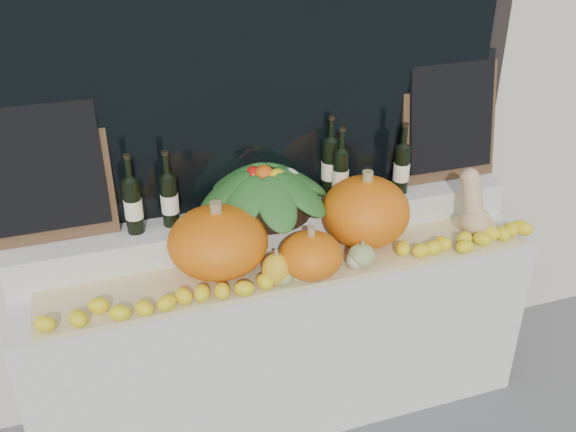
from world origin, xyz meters
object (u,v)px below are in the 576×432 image
Objects in this scene: pumpkin_left at (218,242)px; butternut_squash at (474,207)px; produce_bowl at (264,190)px; wine_bottle_tall at (330,167)px; pumpkin_right at (365,212)px.

pumpkin_left is 1.44× the size of butternut_squash.
wine_bottle_tall is at bearing 11.65° from produce_bowl.
pumpkin_right is at bearing -73.86° from wine_bottle_tall.
pumpkin_right is at bearing 172.44° from butternut_squash.
butternut_squash is 0.97m from produce_bowl.
pumpkin_left is 1.06× the size of pumpkin_right.
butternut_squash is (1.19, -0.05, -0.02)m from pumpkin_left.
produce_bowl is (-0.93, 0.25, 0.12)m from butternut_squash.
wine_bottle_tall is (0.34, 0.07, 0.03)m from produce_bowl.
pumpkin_left is at bearing 177.72° from butternut_squash.
butternut_squash is 0.68m from wine_bottle_tall.
pumpkin_right is 0.46m from produce_bowl.
butternut_squash is at bearing -28.27° from wine_bottle_tall.
pumpkin_right reaches higher than pumpkin_left.
pumpkin_left is 0.67m from wine_bottle_tall.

